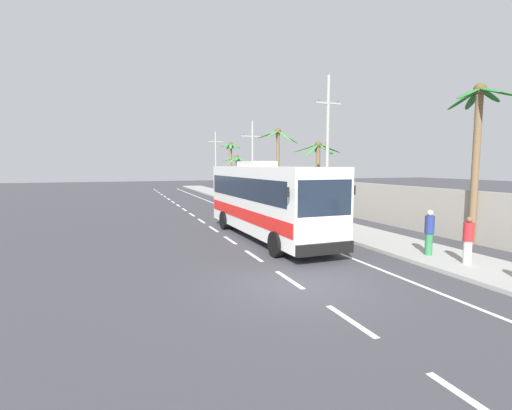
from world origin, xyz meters
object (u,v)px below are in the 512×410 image
object	(u,v)px
pedestrian_far_walk	(429,231)
utility_pole_far	(253,159)
palm_nearest	(477,136)
pedestrian_near_kerb	(468,239)
coach_bus_foreground	(266,198)
palm_third	(278,150)
motorcycle_beside_bus	(243,207)
utility_pole_mid	(327,146)
palm_farthest	(318,163)
palm_second	(231,158)
palm_fourth	(237,166)
utility_pole_distant	(216,160)

from	to	relation	value
pedestrian_far_walk	utility_pole_far	world-z (taller)	utility_pole_far
utility_pole_far	palm_nearest	distance (m)	25.79
utility_pole_far	pedestrian_near_kerb	bearing A→B (deg)	-93.93
coach_bus_foreground	palm_nearest	bearing A→B (deg)	-29.20
pedestrian_near_kerb	palm_third	distance (m)	21.15
coach_bus_foreground	motorcycle_beside_bus	world-z (taller)	coach_bus_foreground
utility_pole_mid	palm_farthest	size ratio (longest dim) A/B	1.72
palm_second	palm_fourth	world-z (taller)	palm_second
pedestrian_far_walk	palm_nearest	distance (m)	5.76
motorcycle_beside_bus	pedestrian_near_kerb	bearing A→B (deg)	-79.08
palm_farthest	utility_pole_far	bearing A→B (deg)	98.89
pedestrian_far_walk	palm_second	world-z (taller)	palm_second
utility_pole_mid	palm_farthest	bearing A→B (deg)	67.52
pedestrian_far_walk	palm_fourth	bearing A→B (deg)	150.43
motorcycle_beside_bus	palm_nearest	size ratio (longest dim) A/B	0.27
utility_pole_distant	palm_farthest	distance (m)	27.16
coach_bus_foreground	utility_pole_distant	xyz separation A→B (m)	(6.60, 36.97, 2.41)
utility_pole_mid	palm_nearest	bearing A→B (deg)	-78.33
pedestrian_far_walk	utility_pole_mid	bearing A→B (deg)	143.69
palm_nearest	palm_second	bearing A→B (deg)	91.81
palm_nearest	palm_fourth	size ratio (longest dim) A/B	1.51
utility_pole_far	palm_fourth	distance (m)	4.34
motorcycle_beside_bus	palm_third	xyz separation A→B (m)	(4.64, 4.43, 4.33)
palm_fourth	coach_bus_foreground	bearing A→B (deg)	-103.82
motorcycle_beside_bus	coach_bus_foreground	bearing A→B (deg)	-100.42
palm_second	coach_bus_foreground	bearing A→B (deg)	-103.02
utility_pole_mid	coach_bus_foreground	bearing A→B (deg)	-141.92
coach_bus_foreground	palm_second	world-z (taller)	palm_second
motorcycle_beside_bus	utility_pole_mid	bearing A→B (deg)	-36.02
palm_fourth	palm_second	bearing A→B (deg)	80.19
coach_bus_foreground	palm_second	distance (m)	32.51
coach_bus_foreground	utility_pole_distant	distance (m)	37.63
coach_bus_foreground	pedestrian_near_kerb	bearing A→B (deg)	-58.59
utility_pole_far	utility_pole_distant	size ratio (longest dim) A/B	0.98
palm_fourth	pedestrian_near_kerb	bearing A→B (deg)	-92.58
coach_bus_foreground	pedestrian_far_walk	xyz separation A→B (m)	(4.48, -6.17, -0.93)
palm_nearest	palm_fourth	bearing A→B (deg)	94.28
palm_fourth	motorcycle_beside_bus	bearing A→B (deg)	-105.53
motorcycle_beside_bus	palm_farthest	size ratio (longest dim) A/B	0.35
coach_bus_foreground	palm_fourth	distance (m)	26.03
utility_pole_far	palm_farthest	distance (m)	11.27
palm_fourth	pedestrian_far_walk	bearing A→B (deg)	-93.15
utility_pole_distant	palm_farthest	bearing A→B (deg)	-86.13
utility_pole_far	palm_farthest	xyz separation A→B (m)	(1.74, -11.12, -0.54)
motorcycle_beside_bus	palm_nearest	xyz separation A→B (m)	(6.87, -13.29, 4.37)
coach_bus_foreground	palm_third	distance (m)	14.71
pedestrian_near_kerb	palm_fourth	bearing A→B (deg)	6.91
coach_bus_foreground	pedestrian_far_walk	distance (m)	7.68
utility_pole_far	palm_fourth	size ratio (longest dim) A/B	1.72
utility_pole_mid	palm_third	xyz separation A→B (m)	(-0.21, 7.96, 0.01)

